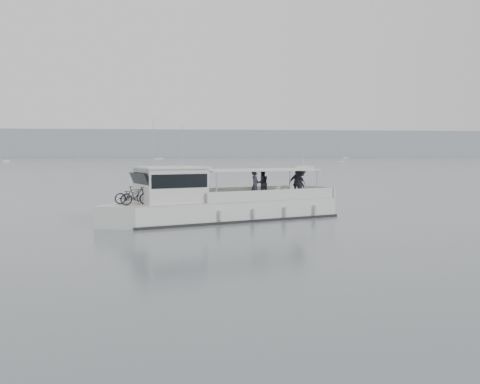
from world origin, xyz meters
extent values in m
plane|color=#545E63|center=(0.00, 0.00, 0.00)|extent=(1400.00, 1400.00, 0.00)
cube|color=#939EA8|center=(0.00, 560.00, 14.00)|extent=(1400.00, 90.00, 28.00)
cube|color=silver|center=(-5.22, 0.09, 0.47)|extent=(12.84, 7.61, 1.35)
cube|color=silver|center=(-11.04, -2.16, 0.47)|extent=(3.16, 3.16, 1.35)
cube|color=beige|center=(-5.22, 0.09, 1.14)|extent=(12.84, 7.61, 0.06)
cube|color=black|center=(-5.22, 0.09, 0.05)|extent=(13.08, 7.80, 0.19)
cube|color=silver|center=(-4.05, 2.26, 1.46)|extent=(7.80, 3.10, 0.62)
cube|color=silver|center=(-2.89, -0.73, 1.46)|extent=(7.80, 3.10, 0.62)
cube|color=silver|center=(0.55, 2.33, 1.46)|extent=(1.30, 3.14, 0.62)
cube|color=silver|center=(-8.71, -1.26, 2.08)|extent=(4.12, 3.82, 1.87)
cube|color=black|center=(-10.21, -1.84, 2.24)|extent=(1.48, 2.64, 1.20)
cube|color=black|center=(-8.71, -1.26, 2.39)|extent=(3.94, 3.78, 0.73)
cube|color=silver|center=(-8.71, -1.26, 3.07)|extent=(4.39, 4.09, 0.10)
cube|color=silver|center=(-3.67, 0.69, 2.86)|extent=(7.72, 5.46, 0.08)
cylinder|color=silver|center=(-6.25, -1.87, 2.00)|extent=(0.08, 0.08, 1.72)
cylinder|color=silver|center=(-7.30, 0.85, 2.00)|extent=(0.08, 0.08, 1.72)
cylinder|color=silver|center=(-0.04, 0.54, 2.00)|extent=(0.08, 0.08, 1.72)
cylinder|color=silver|center=(-1.09, 3.25, 2.00)|extent=(0.08, 0.08, 1.72)
cylinder|color=silver|center=(-9.63, -0.61, 4.42)|extent=(0.04, 0.04, 2.70)
cylinder|color=silver|center=(-8.06, -1.79, 4.21)|extent=(0.04, 0.04, 2.29)
cylinder|color=silver|center=(-6.01, -2.18, 0.52)|extent=(0.32, 0.32, 0.52)
cylinder|color=silver|center=(-4.07, -1.43, 0.52)|extent=(0.32, 0.32, 0.52)
cylinder|color=silver|center=(-2.13, -0.68, 0.52)|extent=(0.32, 0.32, 0.52)
cylinder|color=silver|center=(-0.19, 0.07, 0.52)|extent=(0.32, 0.32, 0.52)
imported|color=black|center=(-10.80, -1.62, 1.61)|extent=(1.89, 1.22, 0.94)
imported|color=black|center=(-10.50, -2.40, 1.64)|extent=(1.70, 1.03, 0.99)
imported|color=#252732|center=(-3.91, -0.41, 2.02)|extent=(0.69, 0.76, 1.75)
imported|color=#252732|center=(-3.15, 1.67, 2.02)|extent=(0.99, 0.86, 1.75)
imported|color=#252732|center=(-1.11, 1.01, 2.02)|extent=(1.09, 0.91, 1.75)
imported|color=#252732|center=(-0.52, 2.36, 2.02)|extent=(0.71, 1.17, 1.75)
cube|color=silver|center=(120.45, 363.20, 0.30)|extent=(5.87, 4.51, 0.75)
cube|color=silver|center=(120.45, 363.20, 0.62)|extent=(2.55, 2.41, 0.45)
cube|color=silver|center=(-80.76, 211.80, 0.30)|extent=(4.60, 8.34, 0.75)
cube|color=silver|center=(-80.76, 211.80, 0.62)|extent=(2.89, 3.28, 0.45)
cylinder|color=silver|center=(-80.76, 211.80, 4.97)|extent=(0.08, 0.08, 8.74)
cube|color=silver|center=(-18.38, 321.43, 0.30)|extent=(5.83, 4.00, 0.75)
cube|color=silver|center=(-18.38, 321.43, 0.62)|extent=(2.44, 2.25, 0.45)
cylinder|color=silver|center=(-18.38, 321.43, 3.68)|extent=(0.08, 0.08, 6.16)
cube|color=silver|center=(22.87, 97.68, 0.30)|extent=(5.97, 4.26, 0.75)
cube|color=silver|center=(22.87, 97.68, 0.62)|extent=(2.53, 2.35, 0.45)
cylinder|color=silver|center=(22.87, 97.68, 3.77)|extent=(0.08, 0.08, 6.34)
cube|color=silver|center=(56.03, 170.91, 0.30)|extent=(4.21, 6.17, 0.75)
cube|color=silver|center=(56.03, 170.91, 0.62)|extent=(2.38, 2.58, 0.45)
cylinder|color=silver|center=(56.03, 170.91, 3.86)|extent=(0.08, 0.08, 6.51)
camera|label=1|loc=(-8.50, -30.56, 3.84)|focal=40.00mm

